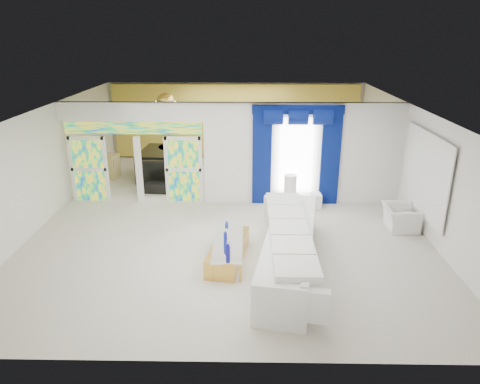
{
  "coord_description": "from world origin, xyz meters",
  "views": [
    {
      "loc": [
        0.49,
        -11.62,
        4.92
      ],
      "look_at": [
        0.3,
        -1.2,
        1.1
      ],
      "focal_mm": 33.15,
      "sensor_mm": 36.0,
      "label": 1
    }
  ],
  "objects_px": {
    "armchair": "(400,217)",
    "grand_piano": "(163,164)",
    "coffee_table": "(228,251)",
    "console_table": "(300,201)",
    "white_sofa": "(290,249)"
  },
  "relations": [
    {
      "from": "coffee_table",
      "to": "white_sofa",
      "type": "bearing_deg",
      "value": -12.53
    },
    {
      "from": "grand_piano",
      "to": "coffee_table",
      "type": "bearing_deg",
      "value": -63.51
    },
    {
      "from": "grand_piano",
      "to": "armchair",
      "type": "bearing_deg",
      "value": -27.7
    },
    {
      "from": "coffee_table",
      "to": "grand_piano",
      "type": "xyz_separation_m",
      "value": [
        -2.55,
        6.03,
        0.28
      ]
    },
    {
      "from": "console_table",
      "to": "grand_piano",
      "type": "relative_size",
      "value": 0.63
    },
    {
      "from": "white_sofa",
      "to": "console_table",
      "type": "bearing_deg",
      "value": 89.68
    },
    {
      "from": "coffee_table",
      "to": "armchair",
      "type": "xyz_separation_m",
      "value": [
        4.44,
        1.79,
        0.1
      ]
    },
    {
      "from": "armchair",
      "to": "grand_piano",
      "type": "xyz_separation_m",
      "value": [
        -6.99,
        4.24,
        0.18
      ]
    },
    {
      "from": "console_table",
      "to": "armchair",
      "type": "bearing_deg",
      "value": -30.48
    },
    {
      "from": "armchair",
      "to": "grand_piano",
      "type": "bearing_deg",
      "value": 60.59
    },
    {
      "from": "white_sofa",
      "to": "grand_piano",
      "type": "xyz_separation_m",
      "value": [
        -3.9,
        6.33,
        0.06
      ]
    },
    {
      "from": "white_sofa",
      "to": "grand_piano",
      "type": "distance_m",
      "value": 7.44
    },
    {
      "from": "coffee_table",
      "to": "console_table",
      "type": "relative_size",
      "value": 1.57
    },
    {
      "from": "console_table",
      "to": "grand_piano",
      "type": "xyz_separation_m",
      "value": [
        -4.52,
        2.79,
        0.29
      ]
    },
    {
      "from": "white_sofa",
      "to": "armchair",
      "type": "xyz_separation_m",
      "value": [
        3.09,
        2.09,
        -0.12
      ]
    }
  ]
}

